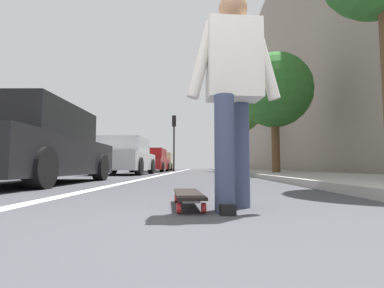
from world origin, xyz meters
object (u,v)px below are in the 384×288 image
at_px(skateboard, 188,195).
at_px(parked_car_end, 162,162).
at_px(parked_car_far, 151,161).
at_px(parked_car_mid, 125,157).
at_px(parked_car_near, 33,147).
at_px(traffic_light, 174,133).
at_px(street_tree_far, 241,111).
at_px(street_tree_mid, 274,91).
at_px(skater_person, 233,84).

distance_m(skateboard, parked_car_end, 22.28).
bearing_deg(skateboard, parked_car_far, 10.66).
distance_m(parked_car_mid, parked_car_far, 6.54).
bearing_deg(parked_car_mid, parked_car_near, 179.82).
relative_size(traffic_light, street_tree_far, 0.72).
xyz_separation_m(skateboard, parked_car_near, (3.04, 3.04, 0.60)).
height_order(skateboard, parked_car_mid, parked_car_mid).
height_order(skateboard, street_tree_mid, street_tree_mid).
distance_m(skateboard, traffic_light, 18.90).
relative_size(skater_person, parked_car_mid, 0.40).
relative_size(traffic_light, street_tree_mid, 0.88).
distance_m(skater_person, traffic_light, 18.98).
xyz_separation_m(parked_car_mid, traffic_light, (9.04, -1.23, 2.10)).
bearing_deg(parked_car_near, traffic_light, -4.61).
xyz_separation_m(skater_person, parked_car_far, (16.27, 3.38, -0.24)).
xyz_separation_m(parked_car_near, parked_car_far, (13.08, -0.01, 0.01)).
xyz_separation_m(parked_car_mid, parked_car_far, (6.54, 0.01, -0.02)).
relative_size(parked_car_near, street_tree_far, 0.75).
bearing_deg(parked_car_far, traffic_light, -26.55).
relative_size(skateboard, skater_person, 0.52).
bearing_deg(traffic_light, parked_car_end, 21.04).
height_order(skater_person, parked_car_end, skater_person).
bearing_deg(parked_car_far, parked_car_end, 0.70).
relative_size(skater_person, parked_car_near, 0.38).
relative_size(parked_car_near, parked_car_far, 0.99).
relative_size(skateboard, parked_car_far, 0.20).
xyz_separation_m(parked_car_far, street_tree_far, (1.45, -5.98, 3.48)).
bearing_deg(parked_car_far, parked_car_mid, -179.88).
distance_m(parked_car_far, street_tree_mid, 9.95).
xyz_separation_m(skater_person, parked_car_mid, (9.73, 3.37, -0.21)).
xyz_separation_m(skater_person, street_tree_far, (17.73, -2.60, 3.25)).
distance_m(skateboard, skater_person, 0.92).
relative_size(skater_person, traffic_light, 0.40).
bearing_deg(skater_person, parked_car_end, 8.84).
relative_size(skater_person, parked_car_far, 0.38).
xyz_separation_m(parked_car_far, parked_car_end, (5.93, 0.07, 0.00)).
xyz_separation_m(skateboard, skater_person, (-0.15, -0.35, 0.84)).
bearing_deg(street_tree_far, parked_car_mid, 143.29).
height_order(parked_car_near, parked_car_end, parked_car_end).
relative_size(parked_car_near, street_tree_mid, 0.92).
bearing_deg(skateboard, traffic_light, 5.48).
xyz_separation_m(traffic_light, street_tree_far, (-1.04, -4.73, 1.36)).
xyz_separation_m(parked_car_near, traffic_light, (15.58, -1.25, 2.13)).
height_order(skateboard, parked_car_near, parked_car_near).
bearing_deg(traffic_light, parked_car_mid, 172.23).
distance_m(skateboard, parked_car_near, 4.35).
bearing_deg(skater_person, street_tree_far, -8.33).
bearing_deg(street_tree_far, skater_person, 171.67).
height_order(skateboard, traffic_light, traffic_light).
height_order(street_tree_mid, street_tree_far, street_tree_far).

